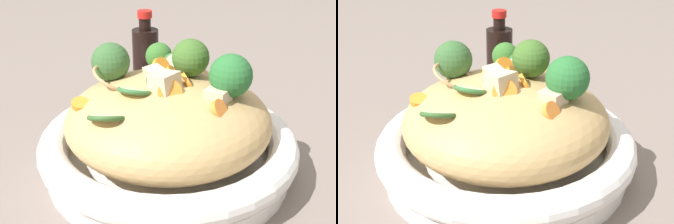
% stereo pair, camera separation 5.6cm
% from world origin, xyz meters
% --- Properties ---
extents(ground_plane, '(3.00, 3.00, 0.00)m').
position_xyz_m(ground_plane, '(0.00, 0.00, 0.00)').
color(ground_plane, slate).
extents(serving_bowl, '(0.32, 0.32, 0.06)m').
position_xyz_m(serving_bowl, '(0.00, 0.00, 0.03)').
color(serving_bowl, white).
rests_on(serving_bowl, ground_plane).
extents(noodle_heap, '(0.25, 0.25, 0.11)m').
position_xyz_m(noodle_heap, '(0.00, -0.00, 0.07)').
color(noodle_heap, tan).
rests_on(noodle_heap, serving_bowl).
extents(broccoli_florets, '(0.22, 0.15, 0.08)m').
position_xyz_m(broccoli_florets, '(0.00, -0.03, 0.13)').
color(broccoli_florets, '#9BB875').
rests_on(broccoli_florets, serving_bowl).
extents(carrot_coins, '(0.17, 0.15, 0.04)m').
position_xyz_m(carrot_coins, '(0.00, 0.00, 0.12)').
color(carrot_coins, orange).
rests_on(carrot_coins, serving_bowl).
extents(zucchini_slices, '(0.08, 0.22, 0.03)m').
position_xyz_m(zucchini_slices, '(0.02, 0.02, 0.11)').
color(zucchini_slices, beige).
rests_on(zucchini_slices, serving_bowl).
extents(chicken_chunks, '(0.11, 0.05, 0.03)m').
position_xyz_m(chicken_chunks, '(-0.02, 0.01, 0.12)').
color(chicken_chunks, beige).
rests_on(chicken_chunks, serving_bowl).
extents(soy_sauce_bottle, '(0.05, 0.05, 0.15)m').
position_xyz_m(soy_sauce_bottle, '(0.17, -0.18, 0.06)').
color(soy_sauce_bottle, black).
rests_on(soy_sauce_bottle, ground_plane).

